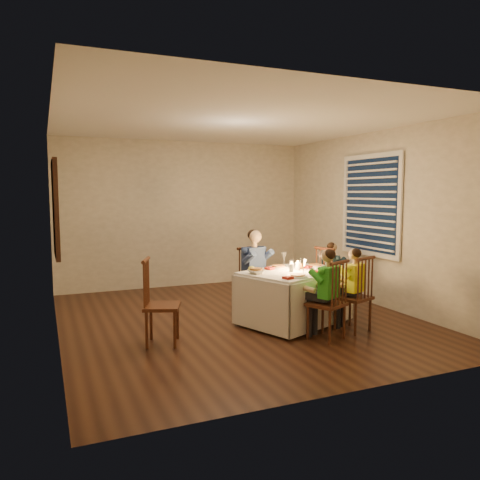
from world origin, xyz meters
name	(u,v)px	position (x,y,z in m)	size (l,w,h in m)	color
ground	(238,319)	(0.00, 0.00, 0.00)	(5.00, 5.00, 0.00)	black
wall_left	(54,227)	(-2.25, 0.00, 1.30)	(0.02, 5.00, 2.60)	beige
wall_right	(376,219)	(2.25, 0.00, 1.30)	(0.02, 5.00, 2.60)	beige
wall_back	(185,214)	(0.00, 2.50, 1.30)	(4.50, 0.02, 2.60)	beige
ceiling	(238,122)	(0.00, 0.00, 2.60)	(5.00, 5.00, 0.00)	white
dining_table	(294,286)	(0.60, -0.45, 0.49)	(1.57, 1.37, 0.65)	silver
chair_adult	(255,313)	(0.33, 0.18, 0.00)	(0.38, 0.37, 0.93)	#3E1B11
chair_near_left	(326,339)	(0.61, -1.18, 0.00)	(0.38, 0.37, 0.93)	#3E1B11
chair_near_right	(352,330)	(1.10, -1.03, 0.00)	(0.38, 0.37, 0.93)	#3E1B11
chair_end	(331,311)	(1.40, -0.13, 0.00)	(0.38, 0.37, 0.93)	#3E1B11
chair_extra	(163,344)	(-1.17, -0.61, 0.00)	(0.40, 0.38, 0.97)	#3E1B11
adult	(255,313)	(0.33, 0.18, 0.00)	(0.42, 0.38, 1.18)	navy
child_green	(326,339)	(0.61, -1.18, 0.00)	(0.35, 0.32, 1.05)	green
child_yellow	(352,330)	(1.10, -1.03, 0.00)	(0.33, 0.30, 1.02)	#F7F71A
child_teal	(331,311)	(1.40, -0.13, 0.00)	(0.31, 0.28, 0.99)	#162A39
setting_adult	(279,267)	(0.52, -0.16, 0.69)	(0.26, 0.26, 0.02)	silver
setting_green	(298,276)	(0.42, -0.85, 0.69)	(0.26, 0.26, 0.02)	silver
setting_yellow	(326,270)	(0.98, -0.60, 0.69)	(0.26, 0.26, 0.02)	silver
setting_teal	(315,266)	(1.04, -0.25, 0.69)	(0.26, 0.26, 0.02)	silver
candle_left	(291,268)	(0.55, -0.47, 0.73)	(0.06, 0.06, 0.10)	white
candle_right	(298,266)	(0.67, -0.42, 0.73)	(0.06, 0.06, 0.10)	white
squash	(252,270)	(0.03, -0.38, 0.73)	(0.09, 0.09, 0.09)	yellow
orange_fruit	(301,266)	(0.76, -0.33, 0.72)	(0.08, 0.08, 0.08)	orange
serving_bowl	(256,272)	(0.06, -0.44, 0.71)	(0.20, 0.20, 0.05)	silver
wall_mirror	(56,209)	(-2.22, 0.30, 1.50)	(0.06, 0.95, 1.15)	black
window_blinds	(370,205)	(2.21, 0.10, 1.50)	(0.07, 1.34, 1.54)	black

